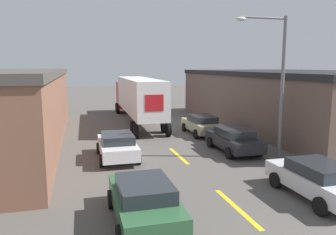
{
  "coord_description": "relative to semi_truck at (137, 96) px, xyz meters",
  "views": [
    {
      "loc": [
        -5.31,
        -4.42,
        5.07
      ],
      "look_at": [
        0.36,
        16.52,
        1.65
      ],
      "focal_mm": 35.0,
      "sensor_mm": 36.0,
      "label": 1
    }
  ],
  "objects": [
    {
      "name": "parked_car_left_far",
      "position": [
        -3.13,
        -11.68,
        -1.65
      ],
      "size": [
        2.1,
        4.36,
        1.42
      ],
      "color": "silver",
      "rests_on": "ground_plane"
    },
    {
      "name": "parked_car_right_mid",
      "position": [
        3.74,
        -11.99,
        -1.65
      ],
      "size": [
        2.1,
        4.36,
        1.42
      ],
      "color": "black",
      "rests_on": "ground_plane"
    },
    {
      "name": "parked_car_right_near",
      "position": [
        3.74,
        -19.16,
        -1.65
      ],
      "size": [
        2.1,
        4.36,
        1.42
      ],
      "color": "silver",
      "rests_on": "ground_plane"
    },
    {
      "name": "parked_car_right_far",
      "position": [
        3.74,
        -6.7,
        -1.65
      ],
      "size": [
        2.1,
        4.36,
        1.42
      ],
      "color": "tan",
      "rests_on": "ground_plane"
    },
    {
      "name": "street_lamp",
      "position": [
        5.32,
        -13.66,
        2.12
      ],
      "size": [
        3.0,
        0.32,
        7.69
      ],
      "color": "slate",
      "rests_on": "ground_plane"
    },
    {
      "name": "parked_car_left_near",
      "position": [
        -3.13,
        -19.35,
        -1.65
      ],
      "size": [
        2.1,
        4.36,
        1.42
      ],
      "color": "#2D5B38",
      "rests_on": "ground_plane"
    },
    {
      "name": "semi_truck",
      "position": [
        0.0,
        0.0,
        0.0
      ],
      "size": [
        2.86,
        15.63,
        4.0
      ],
      "rotation": [
        0.0,
        0.0,
        -0.01
      ],
      "color": "#B21919",
      "rests_on": "ground_plane"
    },
    {
      "name": "warehouse_right",
      "position": [
        13.41,
        -4.63,
        -0.08
      ],
      "size": [
        13.28,
        23.06,
        4.65
      ],
      "color": "brown",
      "rests_on": "ground_plane"
    },
    {
      "name": "road_centerline",
      "position": [
        0.3,
        -19.18,
        -2.4
      ],
      "size": [
        0.2,
        17.92,
        0.01
      ],
      "color": "yellow",
      "rests_on": "ground_plane"
    }
  ]
}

